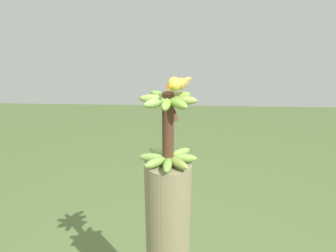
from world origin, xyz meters
The scene contains 2 objects.
banana_bunch centered at (0.00, 0.00, 1.29)m, with size 0.28×0.28×0.35m.
perched_bird centered at (-0.04, 0.02, 1.51)m, with size 0.12×0.20×0.08m.
Camera 1 is at (-0.06, 1.64, 1.98)m, focal length 41.44 mm.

